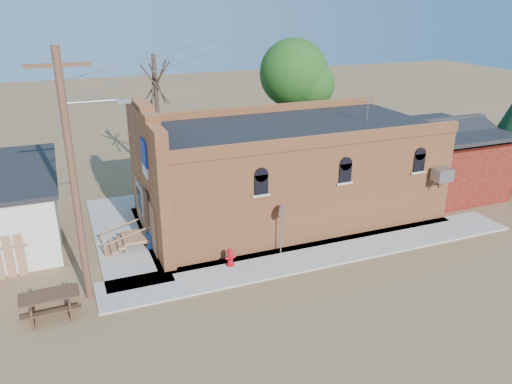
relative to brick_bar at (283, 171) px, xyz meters
name	(u,v)px	position (x,y,z in m)	size (l,w,h in m)	color
ground	(302,270)	(-1.64, -5.49, -2.34)	(120.00, 120.00, 0.00)	brown
sidewalk_south	(324,253)	(-0.14, -4.59, -2.30)	(19.00, 2.20, 0.08)	#9E9991
sidewalk_west	(123,235)	(-7.94, 0.51, -2.30)	(2.60, 10.00, 0.08)	#9E9991
brick_bar	(283,171)	(0.00, 0.00, 0.00)	(16.40, 7.97, 6.30)	#C6703C
red_shed	(441,152)	(9.86, 0.01, -0.07)	(5.40, 6.40, 4.30)	#510D0E
utility_pole	(74,175)	(-9.79, -4.29, 2.43)	(3.12, 0.26, 9.00)	#533021
tree_bare_near	(155,82)	(-4.64, 7.51, 3.62)	(2.80, 2.80, 7.65)	#433126
tree_leafy	(294,73)	(4.36, 8.01, 3.59)	(4.40, 4.40, 8.15)	#433126
fire_hydrant	(230,257)	(-4.26, -4.14, -1.89)	(0.42, 0.39, 0.76)	#B10A14
stop_sign	(281,216)	(-1.87, -3.90, -0.53)	(0.46, 0.48, 2.25)	gray
trash_barrel	(152,240)	(-6.94, -1.35, -1.90)	(0.46, 0.46, 0.71)	navy
picnic_table	(50,302)	(-11.14, -4.99, -1.81)	(1.98, 1.55, 0.81)	#472C1C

